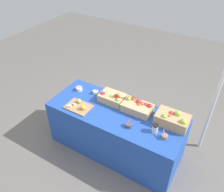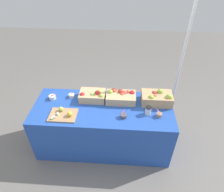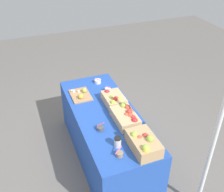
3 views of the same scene
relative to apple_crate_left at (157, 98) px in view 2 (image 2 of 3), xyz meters
The scene contains 12 objects.
ground_plane 1.11m from the apple_crate_left, 168.28° to the right, with size 10.00×10.00×0.00m, color slate.
table 0.88m from the apple_crate_left, 168.28° to the right, with size 1.90×0.76×0.74m, color #234CAD.
apple_crate_left is the anchor object (origin of this frame).
apple_crate_middle 0.50m from the apple_crate_left, behind, with size 0.41×0.25×0.16m.
apple_crate_right 0.89m from the apple_crate_left, behind, with size 0.36×0.25×0.15m.
cutting_board_front 1.27m from the apple_crate_left, 164.48° to the right, with size 0.35×0.26×0.09m.
sample_bowl_near 0.28m from the apple_crate_left, 89.16° to the right, with size 0.08×0.09×0.10m.
sample_bowl_mid 1.47m from the apple_crate_left, behind, with size 0.10×0.10×0.10m.
sample_bowl_far 1.21m from the apple_crate_left, behind, with size 0.08×0.09×0.10m.
sample_bowl_extra 0.55m from the apple_crate_left, 144.49° to the right, with size 0.08×0.09×0.10m.
coffee_cup 0.27m from the apple_crate_left, 119.93° to the right, with size 0.08×0.08×0.12m.
tent_pole 0.70m from the apple_crate_left, 55.48° to the left, with size 0.04×0.04×2.05m, color white.
Camera 2 is at (0.26, -1.99, 2.52)m, focal length 31.74 mm.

